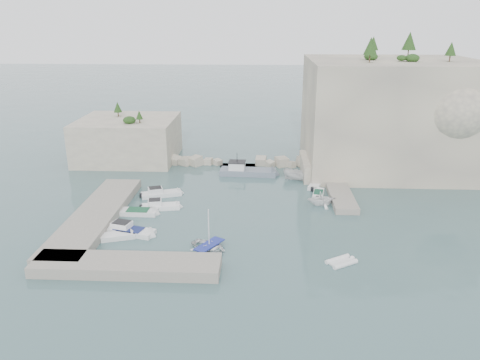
{
  "coord_description": "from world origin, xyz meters",
  "views": [
    {
      "loc": [
        2.74,
        -51.59,
        22.95
      ],
      "look_at": [
        0.0,
        6.0,
        3.0
      ],
      "focal_mm": 35.0,
      "sensor_mm": 36.0,
      "label": 1
    }
  ],
  "objects_px": {
    "motorboat_c": "(138,214)",
    "motorboat_d": "(129,233)",
    "inflatable_dinghy": "(341,263)",
    "motorboat_a": "(162,196)",
    "work_boat": "(248,175)",
    "tender_east_c": "(316,187)",
    "tender_east_d": "(299,180)",
    "motorboat_e": "(118,238)",
    "tender_east_a": "(321,205)",
    "tender_east_b": "(318,196)",
    "motorboat_b": "(161,209)",
    "rowboat": "(209,249)"
  },
  "relations": [
    {
      "from": "inflatable_dinghy",
      "to": "tender_east_b",
      "type": "bearing_deg",
      "value": 58.54
    },
    {
      "from": "motorboat_e",
      "to": "work_boat",
      "type": "relative_size",
      "value": 0.43
    },
    {
      "from": "motorboat_c",
      "to": "tender_east_b",
      "type": "bearing_deg",
      "value": 19.22
    },
    {
      "from": "tender_east_c",
      "to": "tender_east_d",
      "type": "bearing_deg",
      "value": 56.64
    },
    {
      "from": "motorboat_c",
      "to": "motorboat_d",
      "type": "distance_m",
      "value": 5.5
    },
    {
      "from": "motorboat_d",
      "to": "tender_east_b",
      "type": "xyz_separation_m",
      "value": [
        22.65,
        12.88,
        0.0
      ]
    },
    {
      "from": "inflatable_dinghy",
      "to": "motorboat_c",
      "type": "bearing_deg",
      "value": 122.05
    },
    {
      "from": "rowboat",
      "to": "tender_east_b",
      "type": "distance_m",
      "value": 20.91
    },
    {
      "from": "tender_east_a",
      "to": "tender_east_c",
      "type": "relative_size",
      "value": 0.86
    },
    {
      "from": "inflatable_dinghy",
      "to": "tender_east_b",
      "type": "relative_size",
      "value": 0.79
    },
    {
      "from": "motorboat_d",
      "to": "work_boat",
      "type": "bearing_deg",
      "value": 75.17
    },
    {
      "from": "inflatable_dinghy",
      "to": "tender_east_c",
      "type": "bearing_deg",
      "value": 58.37
    },
    {
      "from": "rowboat",
      "to": "tender_east_b",
      "type": "xyz_separation_m",
      "value": [
        13.2,
        16.21,
        0.0
      ]
    },
    {
      "from": "tender_east_b",
      "to": "inflatable_dinghy",
      "type": "bearing_deg",
      "value": -168.38
    },
    {
      "from": "tender_east_a",
      "to": "tender_east_d",
      "type": "relative_size",
      "value": 0.75
    },
    {
      "from": "inflatable_dinghy",
      "to": "motorboat_d",
      "type": "bearing_deg",
      "value": 133.71
    },
    {
      "from": "motorboat_c",
      "to": "motorboat_d",
      "type": "bearing_deg",
      "value": -84.55
    },
    {
      "from": "tender_east_a",
      "to": "tender_east_d",
      "type": "bearing_deg",
      "value": 2.37
    },
    {
      "from": "motorboat_d",
      "to": "tender_east_b",
      "type": "bearing_deg",
      "value": 45.33
    },
    {
      "from": "motorboat_d",
      "to": "rowboat",
      "type": "height_order",
      "value": "motorboat_d"
    },
    {
      "from": "tender_east_c",
      "to": "tender_east_d",
      "type": "height_order",
      "value": "tender_east_d"
    },
    {
      "from": "rowboat",
      "to": "tender_east_d",
      "type": "distance_m",
      "value": 25.27
    },
    {
      "from": "motorboat_d",
      "to": "motorboat_e",
      "type": "height_order",
      "value": "motorboat_d"
    },
    {
      "from": "rowboat",
      "to": "tender_east_c",
      "type": "xyz_separation_m",
      "value": [
        13.23,
        19.88,
        0.0
      ]
    },
    {
      "from": "motorboat_c",
      "to": "work_boat",
      "type": "xyz_separation_m",
      "value": [
        13.15,
        16.16,
        0.0
      ]
    },
    {
      "from": "motorboat_a",
      "to": "inflatable_dinghy",
      "type": "relative_size",
      "value": 1.88
    },
    {
      "from": "motorboat_a",
      "to": "motorboat_b",
      "type": "bearing_deg",
      "value": -98.39
    },
    {
      "from": "motorboat_a",
      "to": "motorboat_e",
      "type": "distance_m",
      "value": 13.28
    },
    {
      "from": "motorboat_e",
      "to": "tender_east_d",
      "type": "distance_m",
      "value": 29.76
    },
    {
      "from": "motorboat_c",
      "to": "tender_east_b",
      "type": "distance_m",
      "value": 24.2
    },
    {
      "from": "motorboat_a",
      "to": "tender_east_b",
      "type": "xyz_separation_m",
      "value": [
        21.43,
        1.03,
        0.0
      ]
    },
    {
      "from": "motorboat_b",
      "to": "tender_east_a",
      "type": "relative_size",
      "value": 1.4
    },
    {
      "from": "motorboat_e",
      "to": "tender_east_c",
      "type": "bearing_deg",
      "value": 18.51
    },
    {
      "from": "motorboat_b",
      "to": "tender_east_d",
      "type": "distance_m",
      "value": 22.06
    },
    {
      "from": "motorboat_e",
      "to": "tender_east_a",
      "type": "distance_m",
      "value": 25.99
    },
    {
      "from": "motorboat_a",
      "to": "motorboat_c",
      "type": "xyz_separation_m",
      "value": [
        -1.61,
        -6.37,
        0.0
      ]
    },
    {
      "from": "motorboat_b",
      "to": "motorboat_e",
      "type": "bearing_deg",
      "value": -119.83
    },
    {
      "from": "tender_east_d",
      "to": "motorboat_e",
      "type": "bearing_deg",
      "value": 148.5
    },
    {
      "from": "motorboat_c",
      "to": "tender_east_d",
      "type": "distance_m",
      "value": 25.13
    },
    {
      "from": "motorboat_a",
      "to": "work_boat",
      "type": "height_order",
      "value": "work_boat"
    },
    {
      "from": "tender_east_c",
      "to": "tender_east_d",
      "type": "xyz_separation_m",
      "value": [
        -2.11,
        2.81,
        0.0
      ]
    },
    {
      "from": "motorboat_b",
      "to": "tender_east_a",
      "type": "bearing_deg",
      "value": -4.37
    },
    {
      "from": "motorboat_b",
      "to": "tender_east_c",
      "type": "xyz_separation_m",
      "value": [
        20.6,
        9.23,
        0.0
      ]
    },
    {
      "from": "rowboat",
      "to": "tender_east_c",
      "type": "distance_m",
      "value": 23.88
    },
    {
      "from": "inflatable_dinghy",
      "to": "tender_east_c",
      "type": "relative_size",
      "value": 0.72
    },
    {
      "from": "motorboat_c",
      "to": "inflatable_dinghy",
      "type": "distance_m",
      "value": 25.83
    },
    {
      "from": "motorboat_a",
      "to": "motorboat_d",
      "type": "distance_m",
      "value": 11.92
    },
    {
      "from": "tender_east_b",
      "to": "motorboat_e",
      "type": "bearing_deg",
      "value": 131.97
    },
    {
      "from": "motorboat_c",
      "to": "work_boat",
      "type": "bearing_deg",
      "value": 52.27
    },
    {
      "from": "motorboat_c",
      "to": "inflatable_dinghy",
      "type": "relative_size",
      "value": 1.67
    }
  ]
}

